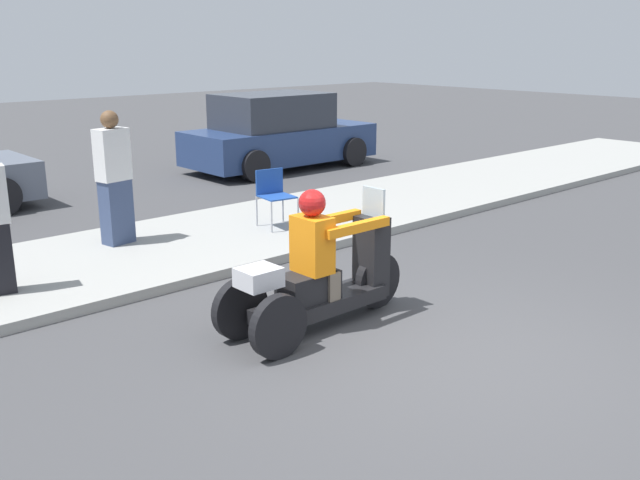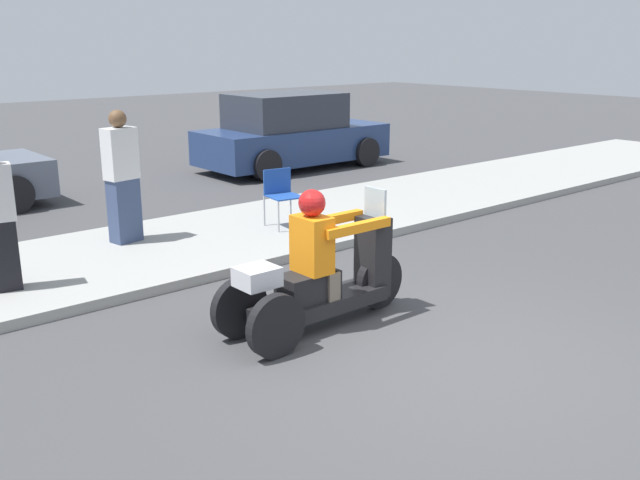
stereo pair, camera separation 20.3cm
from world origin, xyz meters
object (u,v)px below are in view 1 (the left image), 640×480
at_px(motorcycle_trike, 320,278).
at_px(folding_chair_set_back, 274,192).
at_px(spectator_with_child, 114,181).
at_px(parked_car_lot_center, 278,134).

distance_m(motorcycle_trike, folding_chair_set_back, 3.58).
xyz_separation_m(spectator_with_child, folding_chair_set_back, (2.12, -0.66, -0.34)).
height_order(spectator_with_child, parked_car_lot_center, spectator_with_child).
relative_size(spectator_with_child, folding_chair_set_back, 2.15).
height_order(spectator_with_child, folding_chair_set_back, spectator_with_child).
bearing_deg(spectator_with_child, folding_chair_set_back, -17.35).
relative_size(folding_chair_set_back, parked_car_lot_center, 0.19).
height_order(motorcycle_trike, parked_car_lot_center, parked_car_lot_center).
xyz_separation_m(folding_chair_set_back, parked_car_lot_center, (3.46, 4.23, 0.14)).
relative_size(motorcycle_trike, folding_chair_set_back, 2.64).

